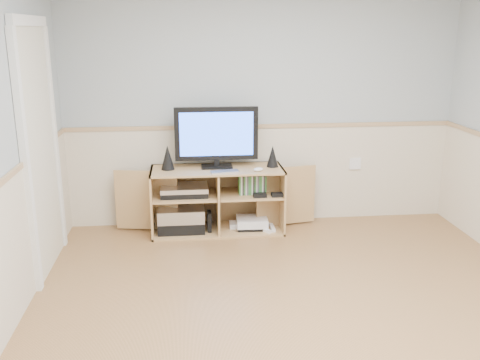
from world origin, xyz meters
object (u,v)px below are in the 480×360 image
object	(u,v)px
monitor	(216,135)
media_cabinet	(217,198)
keyboard	(225,171)
game_consoles	(251,223)

from	to	relation	value
monitor	media_cabinet	bearing A→B (deg)	90.00
keyboard	game_consoles	size ratio (longest dim) A/B	0.60
monitor	keyboard	world-z (taller)	monitor
media_cabinet	keyboard	distance (m)	0.38
keyboard	media_cabinet	bearing A→B (deg)	99.01
media_cabinet	monitor	bearing A→B (deg)	-90.00
game_consoles	monitor	bearing A→B (deg)	169.78
monitor	keyboard	bearing A→B (deg)	-70.84
keyboard	game_consoles	world-z (taller)	keyboard
game_consoles	media_cabinet	bearing A→B (deg)	168.29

